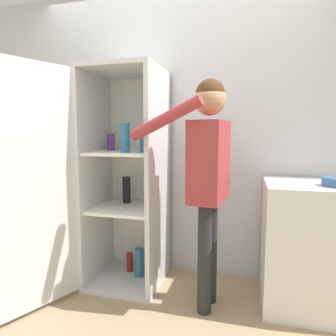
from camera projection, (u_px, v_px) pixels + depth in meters
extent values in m
plane|color=tan|center=(139.00, 331.00, 1.94)|extent=(12.00, 12.00, 0.00)
cube|color=silver|center=(175.00, 133.00, 2.73)|extent=(7.00, 0.06, 2.55)
cube|color=silver|center=(128.00, 278.00, 2.62)|extent=(0.60, 0.62, 0.04)
cube|color=silver|center=(125.00, 70.00, 2.41)|extent=(0.60, 0.62, 0.04)
cube|color=white|center=(139.00, 174.00, 2.79)|extent=(0.60, 0.03, 1.73)
cube|color=silver|center=(97.00, 177.00, 2.58)|extent=(0.03, 0.62, 1.73)
cube|color=silver|center=(159.00, 180.00, 2.44)|extent=(0.04, 0.62, 1.73)
cube|color=white|center=(127.00, 208.00, 2.54)|extent=(0.53, 0.55, 0.02)
cube|color=white|center=(126.00, 153.00, 2.49)|extent=(0.53, 0.55, 0.02)
cube|color=silver|center=(35.00, 188.00, 2.08)|extent=(0.29, 0.56, 1.73)
cylinder|color=maroon|center=(130.00, 262.00, 2.70)|extent=(0.06, 0.06, 0.17)
cylinder|color=black|center=(126.00, 190.00, 2.66)|extent=(0.07, 0.07, 0.23)
cylinder|color=teal|center=(145.00, 143.00, 2.37)|extent=(0.08, 0.08, 0.14)
cylinder|color=teal|center=(139.00, 262.00, 2.60)|extent=(0.08, 0.08, 0.25)
cylinder|color=teal|center=(125.00, 138.00, 2.32)|extent=(0.07, 0.07, 0.23)
cylinder|color=#723884|center=(111.00, 142.00, 2.62)|extent=(0.07, 0.07, 0.14)
cylinder|color=#262628|center=(205.00, 259.00, 2.10)|extent=(0.10, 0.10, 0.80)
cylinder|color=#262628|center=(210.00, 251.00, 2.25)|extent=(0.10, 0.10, 0.80)
cube|color=#9E3338|center=(209.00, 161.00, 2.09)|extent=(0.27, 0.42, 0.56)
sphere|color=tan|center=(210.00, 99.00, 2.04)|extent=(0.22, 0.22, 0.22)
sphere|color=#4C2D19|center=(210.00, 94.00, 2.04)|extent=(0.20, 0.20, 0.20)
cylinder|color=#9E3338|center=(165.00, 119.00, 1.95)|extent=(0.52, 0.15, 0.30)
cylinder|color=#9E3338|center=(217.00, 163.00, 2.30)|extent=(0.08, 0.08, 0.53)
cube|color=white|center=(319.00, 246.00, 2.18)|extent=(0.78, 0.63, 0.92)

